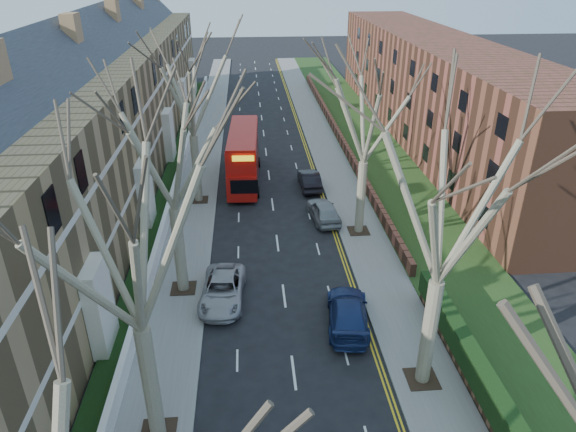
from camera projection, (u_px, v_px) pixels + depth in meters
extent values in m
cube|color=slate|center=(204.00, 153.00, 49.82)|extent=(3.00, 102.00, 0.12)
cube|color=slate|center=(327.00, 150.00, 50.68)|extent=(3.00, 102.00, 0.12)
cube|color=#94784B|center=(92.00, 131.00, 39.91)|extent=(9.00, 78.00, 10.00)
cube|color=#282B31|center=(78.00, 51.00, 37.20)|extent=(4.67, 78.00, 4.67)
cube|color=silver|center=(152.00, 147.00, 40.91)|extent=(0.12, 78.00, 0.35)
cube|color=silver|center=(147.00, 104.00, 39.33)|extent=(0.12, 78.00, 0.35)
cube|color=brown|center=(433.00, 88.00, 52.84)|extent=(8.00, 54.00, 10.00)
cube|color=brown|center=(337.00, 132.00, 54.13)|extent=(0.35, 54.00, 0.90)
cube|color=white|center=(177.00, 180.00, 42.33)|extent=(0.30, 78.00, 1.00)
cube|color=#243D16|center=(371.00, 147.00, 50.97)|extent=(6.00, 102.00, 0.06)
cylinder|color=#6F654F|center=(151.00, 384.00, 19.28)|extent=(0.64, 0.64, 5.25)
cube|color=#2D2116|center=(159.00, 432.00, 20.46)|extent=(1.40, 1.40, 0.05)
cylinder|color=#6F654F|center=(179.00, 250.00, 28.22)|extent=(0.64, 0.64, 5.07)
cube|color=#2D2116|center=(184.00, 288.00, 29.36)|extent=(1.40, 1.40, 0.05)
cylinder|color=#6F654F|center=(196.00, 169.00, 38.85)|extent=(0.60, 0.60, 5.25)
cube|color=#2D2116|center=(199.00, 200.00, 40.02)|extent=(1.40, 1.40, 0.05)
cylinder|color=#6F654F|center=(429.00, 333.00, 21.89)|extent=(0.64, 0.64, 5.25)
cube|color=#2D2116|center=(422.00, 379.00, 23.07)|extent=(1.40, 1.40, 0.05)
cylinder|color=#6F654F|center=(361.00, 198.00, 34.37)|extent=(0.60, 0.60, 5.07)
cube|color=#2D2116|center=(359.00, 231.00, 35.51)|extent=(1.40, 1.40, 0.05)
cube|color=#AB110C|center=(244.00, 166.00, 43.16)|extent=(2.72, 10.25, 2.03)
cube|color=#AB110C|center=(243.00, 144.00, 42.28)|extent=(2.70, 9.74, 1.85)
cube|color=black|center=(244.00, 161.00, 42.97)|extent=(2.71, 9.44, 0.83)
cube|color=black|center=(243.00, 143.00, 42.24)|extent=(2.70, 9.23, 0.83)
imported|color=#A2A0A6|center=(223.00, 290.00, 28.26)|extent=(2.66, 5.12, 1.38)
imported|color=navy|center=(348.00, 312.00, 26.39)|extent=(2.72, 5.29, 1.47)
imported|color=gray|center=(324.00, 211.00, 36.96)|extent=(2.30, 4.57, 1.50)
imported|color=black|center=(310.00, 180.00, 42.14)|extent=(1.64, 4.37, 1.43)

